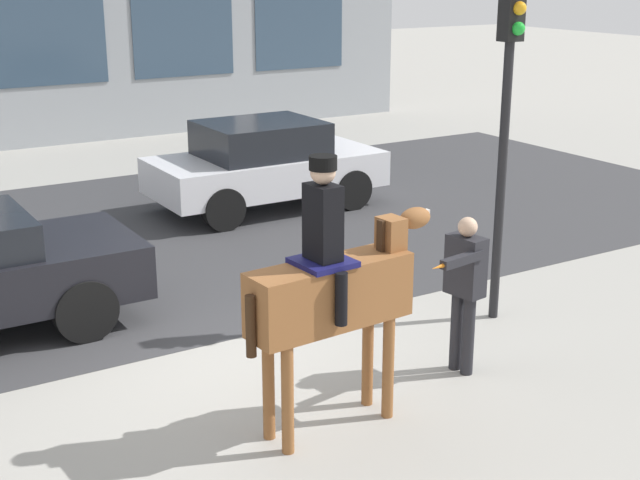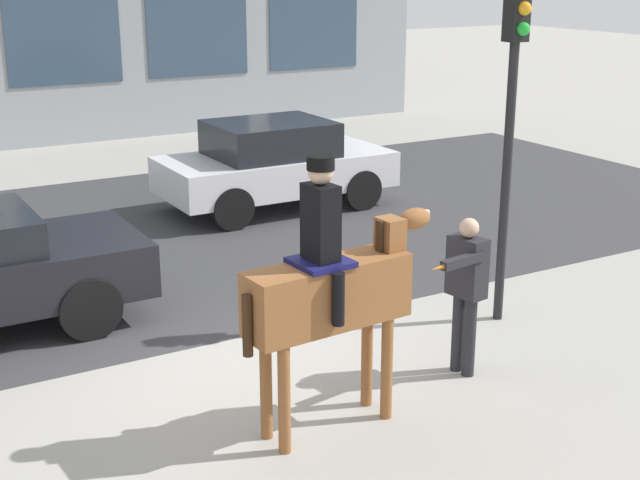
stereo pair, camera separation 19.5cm
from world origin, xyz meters
TOP-DOWN VIEW (x-y plane):
  - ground_plane at (0.00, 0.00)m, footprint 80.00×80.00m
  - road_surface at (0.00, 4.75)m, footprint 22.46×8.50m
  - mounted_horse_lead at (0.10, -1.77)m, footprint 2.01×0.65m
  - pedestrian_bystander at (1.86, -1.49)m, footprint 0.82×0.53m
  - street_car_far_lane at (3.18, 5.34)m, footprint 3.96×1.92m
  - traffic_light at (3.19, -0.54)m, footprint 0.24×0.29m

SIDE VIEW (x-z plane):
  - ground_plane at x=0.00m, z-range 0.00..0.00m
  - road_surface at x=0.00m, z-range 0.00..0.01m
  - street_car_far_lane at x=3.18m, z-range 0.03..1.56m
  - pedestrian_bystander at x=1.86m, z-range 0.15..1.83m
  - mounted_horse_lead at x=0.10m, z-range 0.08..2.65m
  - traffic_light at x=3.19m, z-range 0.68..4.68m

